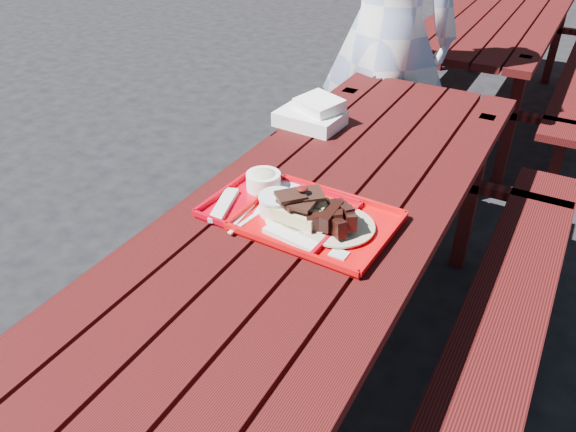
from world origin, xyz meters
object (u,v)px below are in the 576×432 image
(picnic_table_near, at_px, (311,262))
(person, at_px, (387,32))
(far_tray, at_px, (314,219))
(near_tray, at_px, (282,202))
(picnic_table_far, at_px, (498,39))

(picnic_table_near, distance_m, person, 1.43)
(picnic_table_near, bearing_deg, far_tray, -60.40)
(near_tray, distance_m, far_tray, 0.12)
(far_tray, bearing_deg, picnic_table_near, 119.60)
(far_tray, distance_m, person, 1.46)
(far_tray, relative_size, person, 0.24)
(picnic_table_near, distance_m, far_tray, 0.22)
(picnic_table_near, height_order, far_tray, far_tray)
(picnic_table_far, relative_size, near_tray, 5.73)
(picnic_table_near, relative_size, far_tray, 5.49)
(far_tray, xyz_separation_m, person, (-0.33, 1.42, 0.14))
(picnic_table_far, relative_size, far_tray, 5.49)
(picnic_table_far, height_order, near_tray, near_tray)
(person, bearing_deg, far_tray, 98.15)
(picnic_table_near, relative_size, person, 1.31)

